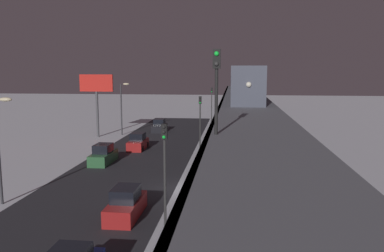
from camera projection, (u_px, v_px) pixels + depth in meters
The scene contains 16 objects.
ground_plane at pixel (181, 188), 31.32m from camera, with size 240.00×240.00×0.00m, color silver.
avenue_asphalt at pixel (110, 186), 31.96m from camera, with size 11.00×91.84×0.01m, color #28282D.
elevated_railway at pixel (248, 121), 29.96m from camera, with size 5.00×91.84×6.46m.
subway_train at pixel (241, 77), 67.78m from camera, with size 2.94×74.07×3.40m.
rail_signal at pixel (216, 77), 17.98m from camera, with size 0.36×0.41×4.00m.
sedan_red at pixel (138, 143), 46.85m from camera, with size 1.91×4.16×1.97m.
sedan_red_3 at pixel (126, 205), 25.24m from camera, with size 1.80×4.46×1.97m.
sedan_black at pixel (159, 126), 60.34m from camera, with size 1.80×4.15×1.97m.
sedan_green at pixel (103, 155), 39.83m from camera, with size 1.80×4.49×1.97m.
traffic_light_near at pixel (165, 161), 22.77m from camera, with size 0.32×0.44×6.40m.
traffic_light_mid at pixel (200, 115), 46.36m from camera, with size 0.32×0.44×6.40m.
traffic_light_far at pixel (212, 100), 69.95m from camera, with size 0.32×0.44×6.40m.
traffic_light_distant at pixel (217, 92), 93.55m from camera, with size 0.32×0.44×6.40m.
commercial_billboard at pixel (96, 89), 54.73m from camera, with size 4.80×0.36×8.90m.
street_lamp_near at pixel (1, 138), 27.00m from camera, with size 1.35×0.44×7.65m.
street_lamp_far at pixel (123, 102), 56.51m from camera, with size 1.35×0.44×7.65m.
Camera 1 is at (-4.12, 30.00, 9.49)m, focal length 36.21 mm.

